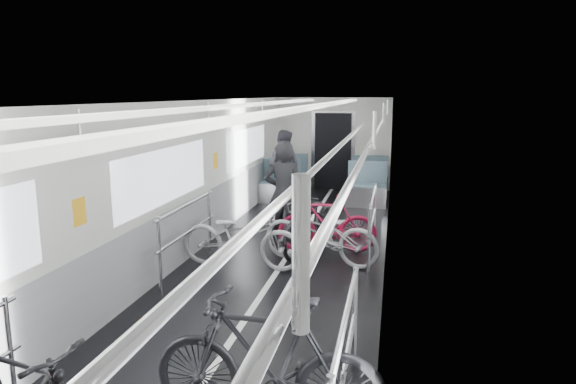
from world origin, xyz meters
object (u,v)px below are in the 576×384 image
at_px(bike_right_near, 267,362).
at_px(bike_aisle, 311,220).
at_px(bike_right_mid, 320,233).
at_px(person_seated, 283,167).
at_px(bike_right_far, 327,223).
at_px(person_standing, 284,195).
at_px(bike_left_far, 241,236).

distance_m(bike_right_near, bike_aisle, 4.52).
bearing_deg(bike_right_near, bike_right_mid, -175.59).
distance_m(bike_right_near, person_seated, 8.15).
bearing_deg(bike_right_far, person_seated, -163.42).
bearing_deg(bike_right_mid, person_seated, -147.54).
height_order(bike_right_mid, person_standing, person_standing).
bearing_deg(person_standing, bike_right_near, 96.23).
xyz_separation_m(bike_right_mid, person_seated, (-1.44, 4.10, 0.37)).
bearing_deg(person_standing, bike_right_mid, 129.99).
xyz_separation_m(bike_left_far, bike_aisle, (0.87, 1.02, 0.02)).
distance_m(bike_right_far, bike_aisle, 0.26).
bearing_deg(person_standing, bike_left_far, 66.38).
xyz_separation_m(bike_left_far, bike_right_mid, (1.09, 0.41, -0.00)).
relative_size(bike_right_near, person_standing, 1.02).
height_order(bike_right_near, bike_right_far, bike_right_near).
relative_size(bike_left_far, person_seated, 1.07).
distance_m(bike_right_near, person_standing, 4.70).
xyz_separation_m(bike_right_near, bike_aisle, (-0.39, 4.50, -0.04)).
relative_size(bike_right_near, person_seated, 1.07).
distance_m(bike_left_far, bike_aisle, 1.34).
distance_m(person_standing, person_seated, 3.46).
xyz_separation_m(bike_left_far, person_standing, (0.39, 1.12, 0.41)).
relative_size(bike_aisle, person_seated, 1.13).
distance_m(bike_right_mid, person_seated, 4.36).
relative_size(bike_right_mid, bike_right_far, 1.14).
xyz_separation_m(bike_left_far, bike_right_far, (1.12, 1.01, 0.00)).
bearing_deg(bike_right_far, bike_aisle, -99.74).
relative_size(bike_left_far, bike_right_near, 1.00).
bearing_deg(bike_right_far, person_standing, -105.23).
height_order(bike_right_near, bike_aisle, bike_right_near).
distance_m(bike_left_far, person_seated, 4.54).
xyz_separation_m(bike_right_near, bike_right_far, (-0.14, 4.49, -0.07)).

